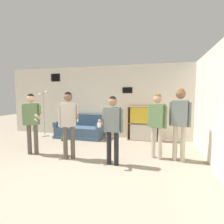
# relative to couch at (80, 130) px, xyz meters

# --- Properties ---
(ground_plane) EXTENTS (20.00, 20.00, 0.00)m
(ground_plane) POSITION_rel_couch_xyz_m (0.98, -3.45, -0.29)
(ground_plane) COLOR gray
(wall_back) EXTENTS (8.51, 0.08, 2.70)m
(wall_back) POSITION_rel_couch_xyz_m (0.97, 0.42, 1.06)
(wall_back) COLOR silver
(wall_back) RESTS_ON ground_plane
(wall_right) EXTENTS (0.06, 6.24, 2.70)m
(wall_right) POSITION_rel_couch_xyz_m (4.06, -1.53, 1.06)
(wall_right) COLOR silver
(wall_right) RESTS_ON ground_plane
(couch) EXTENTS (1.81, 0.80, 0.87)m
(couch) POSITION_rel_couch_xyz_m (0.00, 0.00, 0.00)
(couch) COLOR #3D5670
(couch) RESTS_ON ground_plane
(bookshelf) EXTENTS (1.12, 0.30, 1.20)m
(bookshelf) POSITION_rel_couch_xyz_m (2.36, 0.20, 0.31)
(bookshelf) COLOR #A87F51
(bookshelf) RESTS_ON ground_plane
(floor_lamp) EXTENTS (0.43, 0.28, 1.78)m
(floor_lamp) POSITION_rel_couch_xyz_m (-1.45, -0.15, 0.88)
(floor_lamp) COLOR #ADA89E
(floor_lamp) RESTS_ON ground_plane
(person_player_foreground_left) EXTENTS (0.56, 0.41, 1.65)m
(person_player_foreground_left) POSITION_rel_couch_xyz_m (-0.43, -2.06, 0.72)
(person_player_foreground_left) COLOR brown
(person_player_foreground_left) RESTS_ON ground_plane
(person_player_foreground_center) EXTENTS (0.59, 0.39, 1.69)m
(person_player_foreground_center) POSITION_rel_couch_xyz_m (0.71, -2.13, 0.75)
(person_player_foreground_center) COLOR brown
(person_player_foreground_center) RESTS_ON ground_plane
(person_watcher_holding_cup) EXTENTS (0.52, 0.39, 1.58)m
(person_watcher_holding_cup) POSITION_rel_couch_xyz_m (1.87, -2.22, 0.68)
(person_watcher_holding_cup) COLOR black
(person_watcher_holding_cup) RESTS_ON ground_plane
(person_spectator_near_bookshelf) EXTENTS (0.46, 0.33, 1.64)m
(person_spectator_near_bookshelf) POSITION_rel_couch_xyz_m (2.84, -1.53, 0.71)
(person_spectator_near_bookshelf) COLOR #B7AD99
(person_spectator_near_bookshelf) RESTS_ON ground_plane
(person_spectator_far_right) EXTENTS (0.48, 0.30, 1.76)m
(person_spectator_far_right) POSITION_rel_couch_xyz_m (3.36, -1.58, 0.80)
(person_spectator_far_right) COLOR #B7AD99
(person_spectator_far_right) RESTS_ON ground_plane
(bottle_on_floor) EXTENTS (0.07, 0.07, 0.25)m
(bottle_on_floor) POSITION_rel_couch_xyz_m (-0.37, -0.67, -0.19)
(bottle_on_floor) COLOR #3D6638
(bottle_on_floor) RESTS_ON ground_plane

